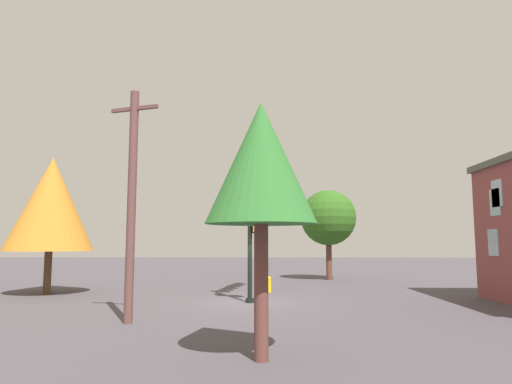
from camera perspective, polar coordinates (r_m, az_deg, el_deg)
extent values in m
plane|color=#494349|center=(20.17, -0.79, -13.84)|extent=(120.00, 120.00, 0.00)
cylinder|color=black|center=(20.02, -0.77, -3.56)|extent=(0.20, 0.20, 7.20)
cylinder|color=black|center=(20.15, -0.79, -13.55)|extent=(0.36, 0.36, 0.20)
cylinder|color=black|center=(23.17, 0.57, 2.81)|extent=(5.80, 0.97, 0.14)
cylinder|color=black|center=(21.53, -0.12, 2.17)|extent=(2.64, 0.46, 1.07)
cube|color=yellow|center=(21.09, -0.32, 1.67)|extent=(0.38, 0.41, 1.10)
cube|color=black|center=(21.05, 0.22, 1.68)|extent=(0.44, 0.11, 1.22)
sphere|color=#FF2018|center=(21.18, -0.84, 2.56)|extent=(0.22, 0.22, 0.22)
cylinder|color=yellow|center=(21.20, -1.00, 2.69)|extent=(0.25, 0.18, 0.23)
sphere|color=#855607|center=(21.13, -0.85, 1.65)|extent=(0.22, 0.22, 0.22)
cylinder|color=yellow|center=(21.15, -1.01, 1.78)|extent=(0.25, 0.18, 0.23)
sphere|color=#0B621E|center=(21.09, -0.85, 0.74)|extent=(0.22, 0.22, 0.22)
cylinder|color=yellow|center=(21.11, -1.01, 0.87)|extent=(0.25, 0.18, 0.23)
cube|color=gold|center=(21.97, 0.10, 1.34)|extent=(0.37, 0.40, 1.10)
cube|color=black|center=(21.93, 0.61, 1.36)|extent=(0.44, 0.11, 1.22)
sphere|color=#FF2018|center=(22.05, -0.42, 2.21)|extent=(0.22, 0.22, 0.22)
cylinder|color=gold|center=(22.07, -0.57, 2.33)|extent=(0.25, 0.17, 0.23)
sphere|color=#855607|center=(22.00, -0.42, 1.33)|extent=(0.22, 0.22, 0.22)
cylinder|color=gold|center=(22.02, -0.57, 1.45)|extent=(0.25, 0.17, 0.23)
sphere|color=#0B621E|center=(21.96, -0.42, 0.45)|extent=(0.22, 0.22, 0.22)
cylinder|color=gold|center=(21.98, -0.57, 0.58)|extent=(0.25, 0.17, 0.23)
cube|color=yellow|center=(22.84, 0.48, 1.04)|extent=(0.37, 0.40, 1.10)
cube|color=black|center=(22.81, 0.97, 1.06)|extent=(0.44, 0.11, 1.22)
sphere|color=#FF2018|center=(22.93, -0.02, 1.87)|extent=(0.22, 0.22, 0.22)
cylinder|color=yellow|center=(22.94, -0.16, 1.99)|extent=(0.25, 0.17, 0.23)
sphere|color=#855607|center=(22.88, -0.02, 1.03)|extent=(0.22, 0.22, 0.22)
cylinder|color=yellow|center=(22.90, -0.16, 1.15)|extent=(0.25, 0.17, 0.23)
sphere|color=#0B621E|center=(22.84, -0.02, 0.19)|extent=(0.22, 0.22, 0.22)
cylinder|color=yellow|center=(22.85, -0.16, 0.31)|extent=(0.25, 0.17, 0.23)
cube|color=yellow|center=(23.72, 0.83, 0.77)|extent=(0.37, 0.40, 1.10)
cube|color=black|center=(23.69, 1.31, 0.78)|extent=(0.44, 0.10, 1.22)
sphere|color=#FF2018|center=(23.80, 0.35, 1.57)|extent=(0.22, 0.22, 0.22)
cylinder|color=yellow|center=(23.82, 0.21, 1.68)|extent=(0.25, 0.17, 0.23)
sphere|color=#855607|center=(23.76, 0.35, 0.76)|extent=(0.22, 0.22, 0.22)
cylinder|color=yellow|center=(23.77, 0.21, 0.87)|extent=(0.25, 0.17, 0.23)
sphere|color=#0B621E|center=(23.72, 0.35, -0.06)|extent=(0.22, 0.22, 0.22)
cylinder|color=yellow|center=(23.73, 0.21, 0.06)|extent=(0.25, 0.17, 0.23)
cube|color=yellow|center=(24.60, 1.16, 0.51)|extent=(0.37, 0.40, 1.10)
cube|color=black|center=(24.58, 1.62, 0.52)|extent=(0.44, 0.10, 1.22)
sphere|color=#FF2018|center=(24.68, 0.69, 1.28)|extent=(0.22, 0.22, 0.22)
cylinder|color=yellow|center=(24.69, 0.56, 1.39)|extent=(0.25, 0.17, 0.23)
sphere|color=#855607|center=(24.63, 0.70, 0.50)|extent=(0.22, 0.22, 0.22)
cylinder|color=yellow|center=(24.65, 0.56, 0.61)|extent=(0.25, 0.17, 0.23)
sphere|color=#0B621E|center=(24.59, 0.70, -0.29)|extent=(0.22, 0.22, 0.22)
cylinder|color=yellow|center=(24.61, 0.56, -0.18)|extent=(0.25, 0.17, 0.23)
cube|color=yellow|center=(25.49, 1.46, 0.27)|extent=(0.36, 0.39, 1.10)
cube|color=black|center=(25.47, 1.91, 0.27)|extent=(0.44, 0.09, 1.22)
sphere|color=#FF2018|center=(25.55, 1.01, 1.02)|extent=(0.22, 0.22, 0.22)
cylinder|color=yellow|center=(25.56, 0.88, 1.13)|extent=(0.24, 0.16, 0.23)
sphere|color=#855607|center=(25.51, 1.01, 0.26)|extent=(0.22, 0.22, 0.22)
cylinder|color=yellow|center=(25.52, 0.88, 0.37)|extent=(0.24, 0.16, 0.23)
sphere|color=#0B621E|center=(25.47, 1.01, -0.50)|extent=(0.22, 0.22, 0.22)
cylinder|color=yellow|center=(25.48, 0.88, -0.39)|extent=(0.24, 0.16, 0.23)
cube|color=yellow|center=(19.79, -0.95, 0.31)|extent=(0.40, 0.37, 1.10)
cube|color=black|center=(19.98, -0.85, 0.24)|extent=(0.10, 0.44, 1.22)
sphere|color=#FF2018|center=(19.64, -1.06, 1.36)|extent=(0.22, 0.22, 0.22)
cylinder|color=yellow|center=(19.59, -1.09, 1.53)|extent=(0.17, 0.25, 0.23)
sphere|color=#855607|center=(19.59, -1.06, 0.37)|extent=(0.22, 0.22, 0.22)
cylinder|color=yellow|center=(19.54, -1.09, 0.54)|extent=(0.17, 0.25, 0.23)
sphere|color=#0B621E|center=(19.56, -1.06, -0.62)|extent=(0.22, 0.22, 0.22)
cylinder|color=yellow|center=(19.50, -1.10, -0.45)|extent=(0.17, 0.25, 0.23)
cube|color=yellow|center=(19.96, 0.22, -3.50)|extent=(0.37, 0.40, 1.10)
cube|color=black|center=(20.00, -0.35, -3.50)|extent=(0.44, 0.10, 1.22)
sphere|color=#FF2018|center=(19.95, 0.78, -2.52)|extent=(0.22, 0.22, 0.22)
cylinder|color=yellow|center=(19.94, 0.95, -2.37)|extent=(0.25, 0.17, 0.23)
sphere|color=#855607|center=(19.93, 0.79, -3.49)|extent=(0.22, 0.22, 0.22)
cylinder|color=yellow|center=(19.92, 0.96, -3.35)|extent=(0.25, 0.17, 0.23)
sphere|color=#0B621E|center=(19.91, 0.79, -4.47)|extent=(0.22, 0.22, 0.22)
cylinder|color=yellow|center=(19.91, 0.96, -4.33)|extent=(0.25, 0.17, 0.23)
cube|color=white|center=(23.51, 0.68, 3.42)|extent=(0.93, 0.15, 0.26)
cube|color=#10692C|center=(23.51, 0.68, 3.42)|extent=(0.90, 0.16, 0.22)
cube|color=white|center=(20.05, -0.77, -2.37)|extent=(0.15, 0.93, 0.26)
cube|color=#086625|center=(20.05, -0.77, -2.37)|extent=(0.16, 0.90, 0.22)
cylinder|color=brown|center=(15.54, -15.49, -1.50)|extent=(0.29, 0.29, 7.74)
cube|color=brown|center=(16.14, -15.14, 10.15)|extent=(0.64, 1.76, 0.12)
cylinder|color=yellow|center=(24.20, 1.64, -11.82)|extent=(0.24, 0.24, 0.65)
sphere|color=yellow|center=(24.16, 1.64, -10.89)|extent=(0.22, 0.22, 0.22)
cylinder|color=#E2CB02|center=(24.34, 1.64, -11.71)|extent=(0.12, 0.10, 0.10)
cylinder|color=brown|center=(10.33, 0.66, -12.48)|extent=(0.32, 0.32, 3.02)
cone|color=#2D6C2C|center=(10.44, 0.64, 3.80)|extent=(2.58, 2.58, 2.86)
cylinder|color=brown|center=(32.42, 9.23, -8.55)|extent=(0.40, 0.40, 2.70)
sphere|color=#2D5C1A|center=(32.45, 9.13, -3.22)|extent=(3.92, 3.92, 3.92)
cylinder|color=#503822|center=(25.57, -24.89, -9.22)|extent=(0.37, 0.37, 2.19)
cone|color=#BE7624|center=(25.60, -24.52, -1.34)|extent=(4.37, 4.37, 4.86)
cube|color=#A5B7C6|center=(22.87, 27.84, -5.67)|extent=(0.90, 0.04, 1.20)
cube|color=#A5B7C6|center=(22.61, 28.02, -1.15)|extent=(0.90, 0.04, 1.20)
cube|color=#A5B7C6|center=(22.46, 28.20, -0.14)|extent=(0.90, 0.04, 1.20)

